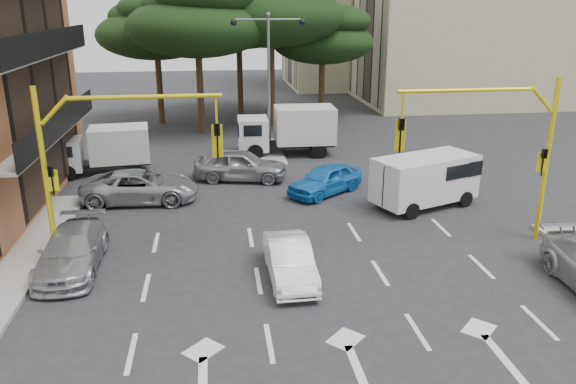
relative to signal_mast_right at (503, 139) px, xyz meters
name	(u,v)px	position (x,y,z in m)	size (l,w,h in m)	color
ground	(320,277)	(-6.80, -1.99, -3.88)	(120.00, 120.00, 0.00)	#28282B
median_strip	(270,152)	(-6.80, 14.01, -3.81)	(1.40, 6.00, 0.15)	gray
apartment_beige_far	(365,4)	(6.15, 42.01, 4.47)	(16.20, 12.15, 16.70)	tan
pine_left_near	(198,16)	(-10.75, 19.96, 3.72)	(9.15, 9.15, 10.23)	#382616
pine_center	(272,5)	(-5.75, 21.96, 4.41)	(9.98, 9.98, 11.16)	#382616
pine_left_far	(156,25)	(-13.75, 23.96, 3.03)	(8.32, 8.32, 9.30)	#382616
pine_right	(323,34)	(-1.75, 23.96, 2.33)	(7.49, 7.49, 8.37)	#382616
pine_back	(239,14)	(-7.75, 26.96, 3.72)	(9.15, 9.15, 10.23)	#382616
signal_mast_right	(503,139)	(0.00, 0.00, 0.00)	(5.79, 0.37, 6.00)	yellow
signal_mast_left	(101,152)	(-13.61, 0.00, 0.00)	(5.79, 0.37, 6.00)	yellow
street_lamp_center	(269,59)	(-6.80, 14.01, 1.54)	(4.16, 0.36, 7.77)	slate
car_white_hatch	(290,261)	(-7.79, -1.97, -3.26)	(1.33, 3.80, 1.25)	white
car_blue_compact	(325,179)	(-5.01, 6.24, -3.21)	(1.60, 3.97, 1.35)	blue
car_silver_wagon	(72,251)	(-14.80, -0.36, -3.22)	(1.85, 4.55, 1.32)	#95979C
car_silver_cross_a	(141,186)	(-13.33, 6.21, -3.18)	(2.33, 5.04, 1.40)	#9EA1A6
car_silver_cross_b	(240,165)	(-8.78, 8.85, -3.11)	(1.84, 4.57, 1.56)	gray
van_white	(425,181)	(-1.11, 4.01, -2.75)	(2.04, 4.52, 2.26)	silver
box_truck_a	(102,151)	(-15.73, 10.92, -2.68)	(2.06, 4.90, 2.41)	silver
box_truck_b	(287,131)	(-5.82, 13.51, -2.50)	(2.37, 5.64, 2.78)	silver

